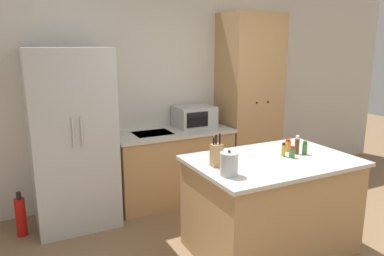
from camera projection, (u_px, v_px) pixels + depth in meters
wall_back at (180, 93)px, 4.86m from camera, size 7.20×0.06×2.60m
refrigerator at (72, 138)px, 3.95m from camera, size 0.83×0.76×1.89m
back_counter at (173, 165)px, 4.64m from camera, size 1.46×0.65×0.89m
pantry_cabinet at (249, 103)px, 4.99m from camera, size 0.74×0.60×2.31m
kitchen_island at (271, 204)px, 3.52m from camera, size 1.49×1.00×0.90m
microwave at (194, 116)px, 4.74m from camera, size 0.48×0.40×0.26m
knife_block at (217, 155)px, 3.20m from camera, size 0.09×0.08×0.29m
spice_bottle_tall_dark at (292, 152)px, 3.45m from camera, size 0.05×0.05×0.11m
spice_bottle_short_red at (297, 145)px, 3.56m from camera, size 0.04×0.04×0.18m
spice_bottle_amber_oil at (288, 146)px, 3.65m from camera, size 0.06×0.06×0.12m
spice_bottle_green_herb at (305, 148)px, 3.55m from camera, size 0.05×0.05×0.13m
spice_bottle_pale_salt at (283, 150)px, 3.49m from camera, size 0.04×0.04×0.13m
kettle at (229, 164)px, 2.98m from camera, size 0.15×0.15×0.21m
fire_extinguisher at (21, 216)px, 3.81m from camera, size 0.10×0.10×0.47m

